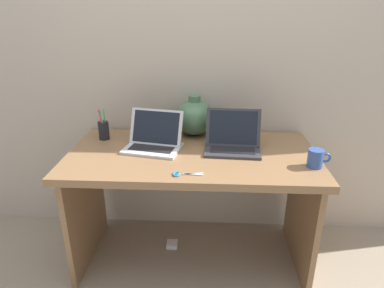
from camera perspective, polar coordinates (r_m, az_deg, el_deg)
The scene contains 10 objects.
ground_plane at distance 2.23m, azimuth 0.00°, elevation -18.43°, with size 6.00×6.00×0.00m, color gray.
back_wall at distance 2.10m, azimuth 0.56°, elevation 15.23°, with size 4.40×0.04×2.40m, color #BCAD99.
desk at distance 1.92m, azimuth 0.00°, elevation -5.76°, with size 1.36×0.70×0.71m.
laptop_left at distance 1.90m, azimuth -6.41°, elevation 0.91°, with size 0.34×0.27×0.21m.
laptop_right at distance 1.88m, azimuth 6.90°, elevation 0.80°, with size 0.31×0.23×0.22m.
green_vase at distance 2.08m, azimuth 0.40°, elevation 4.54°, with size 0.24×0.24×0.25m.
coffee_mug at distance 1.78m, azimuth 20.21°, elevation -2.29°, with size 0.12×0.08×0.09m.
pen_cup at distance 2.08m, azimuth -14.69°, elevation 2.33°, with size 0.06×0.06×0.19m.
scissors at distance 1.61m, azimuth -1.64°, elevation -5.11°, with size 0.15×0.05×0.01m.
power_brick at distance 2.30m, azimuth -3.38°, elevation -16.55°, with size 0.07×0.07×0.03m, color white.
Camera 1 is at (0.09, -1.69, 1.46)m, focal length 31.58 mm.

